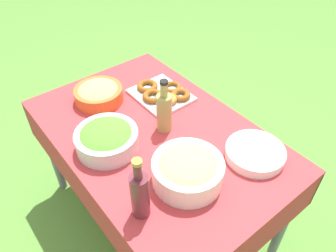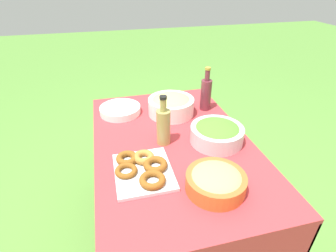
% 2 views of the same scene
% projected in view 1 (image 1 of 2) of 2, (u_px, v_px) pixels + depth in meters
% --- Properties ---
extents(ground_plane, '(14.00, 14.00, 0.00)m').
position_uv_depth(ground_plane, '(159.00, 216.00, 2.12)').
color(ground_plane, '#568C38').
extents(picnic_table, '(1.34, 0.87, 0.74)m').
position_uv_depth(picnic_table, '(156.00, 147.00, 1.70)').
color(picnic_table, '#B73338').
rests_on(picnic_table, ground_plane).
extents(salad_bowl, '(0.30, 0.30, 0.11)m').
position_uv_depth(salad_bowl, '(107.00, 138.00, 1.52)').
color(salad_bowl, silver).
rests_on(salad_bowl, picnic_table).
extents(pasta_bowl, '(0.30, 0.30, 0.13)m').
position_uv_depth(pasta_bowl, '(188.00, 169.00, 1.36)').
color(pasta_bowl, white).
rests_on(pasta_bowl, picnic_table).
extents(donut_platter, '(0.33, 0.28, 0.05)m').
position_uv_depth(donut_platter, '(162.00, 94.00, 1.84)').
color(donut_platter, silver).
rests_on(donut_platter, picnic_table).
extents(plate_stack, '(0.27, 0.27, 0.05)m').
position_uv_depth(plate_stack, '(255.00, 153.00, 1.49)').
color(plate_stack, white).
rests_on(plate_stack, picnic_table).
extents(olive_oil_bottle, '(0.08, 0.08, 0.29)m').
position_uv_depth(olive_oil_bottle, '(164.00, 111.00, 1.58)').
color(olive_oil_bottle, '#998E4C').
rests_on(olive_oil_bottle, picnic_table).
extents(wine_bottle, '(0.07, 0.07, 0.30)m').
position_uv_depth(wine_bottle, '(140.00, 194.00, 1.21)').
color(wine_bottle, maroon).
rests_on(wine_bottle, picnic_table).
extents(bread_bowl, '(0.27, 0.27, 0.10)m').
position_uv_depth(bread_bowl, '(99.00, 93.00, 1.80)').
color(bread_bowl, '#E05B28').
rests_on(bread_bowl, picnic_table).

